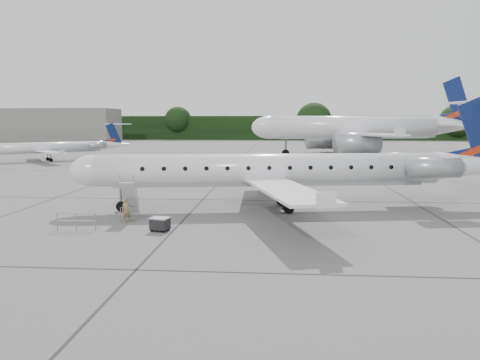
# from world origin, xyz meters

# --- Properties ---
(ground) EXTENTS (320.00, 320.00, 0.00)m
(ground) POSITION_xyz_m (0.00, 0.00, 0.00)
(ground) COLOR #5C5C5A
(ground) RESTS_ON ground
(treeline) EXTENTS (260.00, 4.00, 8.00)m
(treeline) POSITION_xyz_m (0.00, 130.00, 4.00)
(treeline) COLOR black
(treeline) RESTS_ON ground
(terminal_building) EXTENTS (40.00, 14.00, 10.00)m
(terminal_building) POSITION_xyz_m (-70.00, 110.00, 5.00)
(terminal_building) COLOR slate
(terminal_building) RESTS_ON ground
(main_regional_jet) EXTENTS (33.33, 26.24, 7.78)m
(main_regional_jet) POSITION_xyz_m (-1.38, 3.41, 3.89)
(main_regional_jet) COLOR silver
(main_regional_jet) RESTS_ON ground
(airstair) EXTENTS (1.21, 2.54, 2.44)m
(airstair) POSITION_xyz_m (-10.15, -0.33, 1.22)
(airstair) COLOR silver
(airstair) RESTS_ON ground
(passenger) EXTENTS (0.67, 0.58, 1.54)m
(passenger) POSITION_xyz_m (-9.94, -1.69, 0.77)
(passenger) COLOR olive
(passenger) RESTS_ON ground
(safety_railing) EXTENTS (2.20, 0.13, 1.00)m
(safety_railing) POSITION_xyz_m (-12.13, -3.90, 0.50)
(safety_railing) COLOR gray
(safety_railing) RESTS_ON ground
(baggage_cart) EXTENTS (1.11, 0.98, 0.83)m
(baggage_cart) POSITION_xyz_m (-7.38, -3.71, 0.41)
(baggage_cart) COLOR black
(baggage_cart) RESTS_ON ground
(bg_narrowbody) EXTENTS (44.91, 36.69, 14.17)m
(bg_narrowbody) POSITION_xyz_m (12.78, 56.47, 7.08)
(bg_narrowbody) COLOR silver
(bg_narrowbody) RESTS_ON ground
(bg_regional_left) EXTENTS (27.58, 26.56, 5.88)m
(bg_regional_left) POSITION_xyz_m (-36.80, 40.51, 2.94)
(bg_regional_left) COLOR silver
(bg_regional_left) RESTS_ON ground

